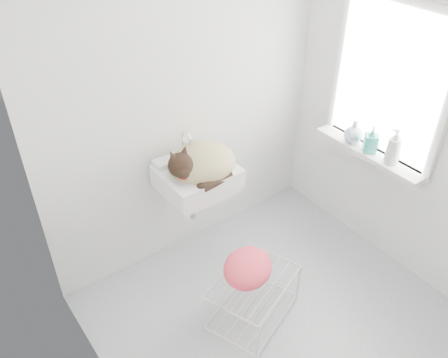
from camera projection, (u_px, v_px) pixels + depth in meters
floor at (273, 315)px, 3.24m from camera, size 2.20×2.00×0.02m
back_wall at (186, 96)px, 3.15m from camera, size 2.20×0.02×2.50m
right_wall at (414, 107)px, 3.03m from camera, size 0.02×2.00×2.50m
left_wall at (93, 252)px, 1.98m from camera, size 0.02×2.00×2.50m
window_glass at (391, 82)px, 3.09m from camera, size 0.01×0.80×1.00m
window_frame at (389, 83)px, 3.09m from camera, size 0.04×0.90×1.10m
windowsill at (369, 153)px, 3.36m from camera, size 0.16×0.88×0.04m
sink at (197, 168)px, 3.17m from camera, size 0.50×0.43×0.20m
faucet at (181, 139)px, 3.21m from camera, size 0.18×0.13×0.18m
cat at (200, 164)px, 3.14m from camera, size 0.52×0.46×0.30m
wire_rack at (252, 300)px, 3.15m from camera, size 0.68×0.58×0.34m
towel at (247, 273)px, 3.05m from camera, size 0.45×0.42×0.15m
bottle_a at (390, 163)px, 3.22m from camera, size 0.12×0.12×0.22m
bottle_b at (369, 151)px, 3.34m from camera, size 0.12×0.12×0.19m
bottle_c at (352, 142)px, 3.45m from camera, size 0.18×0.18×0.17m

